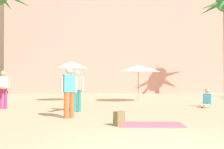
% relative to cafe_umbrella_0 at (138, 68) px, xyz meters
% --- Properties ---
extents(ground, '(120.00, 120.00, 0.00)m').
position_rel_cafe_umbrella_0_xyz_m(ground, '(-1.82, -11.33, -2.01)').
color(ground, '#C6B28C').
extents(hotel_pink, '(25.42, 10.70, 16.34)m').
position_rel_cafe_umbrella_0_xyz_m(hotel_pink, '(2.02, 15.51, 6.16)').
color(hotel_pink, '#DB9989').
rests_on(hotel_pink, ground).
extents(cafe_umbrella_0, '(2.66, 2.66, 2.23)m').
position_rel_cafe_umbrella_0_xyz_m(cafe_umbrella_0, '(0.00, 0.00, 0.00)').
color(cafe_umbrella_0, gray).
rests_on(cafe_umbrella_0, ground).
extents(cafe_umbrella_2, '(2.18, 2.18, 2.48)m').
position_rel_cafe_umbrella_0_xyz_m(cafe_umbrella_2, '(-4.03, 0.76, 0.22)').
color(cafe_umbrella_2, gray).
rests_on(cafe_umbrella_2, ground).
extents(beach_towel, '(1.97, 1.28, 0.01)m').
position_rel_cafe_umbrella_0_xyz_m(beach_towel, '(-1.24, -8.61, -2.01)').
color(beach_towel, '#EF6684').
rests_on(beach_towel, ground).
extents(backpack, '(0.35, 0.35, 0.42)m').
position_rel_cafe_umbrella_0_xyz_m(backpack, '(-2.21, -8.71, -1.81)').
color(backpack, olive).
rests_on(backpack, ground).
extents(person_mid_center, '(1.50, 2.51, 1.73)m').
position_rel_cafe_umbrella_0_xyz_m(person_mid_center, '(-3.52, -4.84, -1.09)').
color(person_mid_center, teal).
rests_on(person_mid_center, ground).
extents(person_mid_right, '(0.85, 3.03, 1.75)m').
position_rel_cafe_umbrella_0_xyz_m(person_mid_right, '(-6.93, -3.32, -1.08)').
color(person_mid_right, '#B7337F').
rests_on(person_mid_right, ground).
extents(person_far_left, '(0.59, 0.35, 1.77)m').
position_rel_cafe_umbrella_0_xyz_m(person_far_left, '(-3.74, -6.92, -1.04)').
color(person_far_left, orange).
rests_on(person_far_left, ground).
extents(person_near_left, '(0.90, 0.95, 0.91)m').
position_rel_cafe_umbrella_0_xyz_m(person_near_left, '(2.66, -3.62, -1.70)').
color(person_near_left, '#D1A889').
rests_on(person_near_left, ground).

